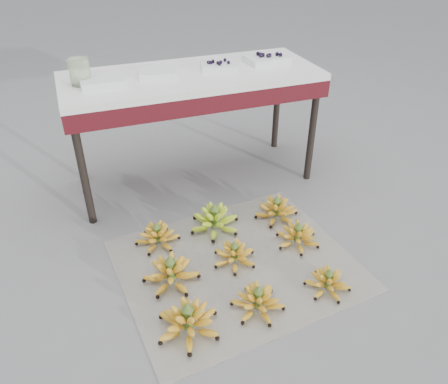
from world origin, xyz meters
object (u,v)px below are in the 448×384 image
object	(u,v)px
tray_far_left	(103,81)
vendor_table	(192,86)
newspaper_mat	(237,265)
bunch_front_right	(328,282)
bunch_front_left	(188,321)
tray_far_right	(266,59)
bunch_back_right	(276,210)
bunch_mid_right	(298,236)
glass_jar	(80,72)
tray_left	(157,73)
bunch_mid_center	(234,255)
bunch_front_center	(258,301)
bunch_back_left	(157,236)
tray_right	(219,66)
bunch_mid_left	(171,273)
bunch_back_center	(215,220)

from	to	relation	value
tray_far_left	vendor_table	bearing A→B (deg)	3.97
newspaper_mat	bunch_front_right	bearing A→B (deg)	-42.28
bunch_front_left	tray_far_right	xyz separation A→B (m)	(0.98, 1.34, 0.75)
bunch_back_right	bunch_mid_right	bearing A→B (deg)	-114.19
bunch_front_right	newspaper_mat	bearing A→B (deg)	139.19
bunch_front_left	tray_far_right	bearing A→B (deg)	45.72
bunch_front_left	bunch_back_right	xyz separation A→B (m)	(0.78, 0.66, -0.01)
glass_jar	newspaper_mat	bearing A→B (deg)	-58.07
bunch_mid_right	tray_left	distance (m)	1.32
bunch_front_right	tray_far_left	bearing A→B (deg)	125.71
bunch_back_right	vendor_table	distance (m)	0.97
tray_left	bunch_front_right	bearing A→B (deg)	-68.23
newspaper_mat	tray_far_right	world-z (taller)	tray_far_right
bunch_front_left	bunch_mid_center	size ratio (longest dim) A/B	1.13
bunch_front_left	bunch_mid_right	world-z (taller)	bunch_front_left
bunch_front_center	tray_far_right	world-z (taller)	tray_far_right
vendor_table	bunch_mid_right	bearing A→B (deg)	-69.76
vendor_table	tray_left	world-z (taller)	tray_left
newspaper_mat	bunch_mid_right	world-z (taller)	bunch_mid_right
bunch_back_right	tray_far_right	world-z (taller)	tray_far_right
bunch_back_left	vendor_table	world-z (taller)	vendor_table
tray_right	bunch_front_left	bearing A→B (deg)	-115.65
newspaper_mat	tray_left	size ratio (longest dim) A/B	4.82
vendor_table	tray_far_left	bearing A→B (deg)	-176.03
bunch_front_right	bunch_mid_left	size ratio (longest dim) A/B	0.66
bunch_mid_right	vendor_table	xyz separation A→B (m)	(-0.34, 0.92, 0.64)
bunch_mid_center	tray_left	bearing A→B (deg)	115.18
bunch_mid_right	vendor_table	bearing A→B (deg)	113.95
bunch_front_right	tray_right	world-z (taller)	tray_right
bunch_front_center	tray_far_right	size ratio (longest dim) A/B	1.01
bunch_front_center	tray_far_left	xyz separation A→B (m)	(-0.47, 1.26, 0.75)
bunch_front_center	bunch_mid_left	distance (m)	0.48
bunch_back_center	tray_far_left	distance (m)	1.06
bunch_back_left	bunch_back_center	world-z (taller)	bunch_back_center
bunch_mid_left	bunch_front_right	bearing A→B (deg)	-8.67
bunch_front_left	tray_left	size ratio (longest dim) A/B	1.33
bunch_front_right	bunch_mid_right	distance (m)	0.38
newspaper_mat	vendor_table	world-z (taller)	vendor_table
tray_far_left	tray_left	world-z (taller)	tray_far_left
tray_far_left	tray_right	size ratio (longest dim) A/B	1.01
bunch_mid_center	bunch_back_center	xyz separation A→B (m)	(-0.00, 0.32, 0.01)
bunch_front_left	bunch_mid_right	size ratio (longest dim) A/B	1.26
bunch_back_left	bunch_front_center	bearing A→B (deg)	-50.93
bunch_front_left	vendor_table	distance (m)	1.52
bunch_mid_center	bunch_back_center	size ratio (longest dim) A/B	0.89
bunch_back_left	tray_far_right	xyz separation A→B (m)	(0.97, 0.67, 0.76)
bunch_back_left	tray_far_right	distance (m)	1.40
bunch_mid_left	tray_left	bearing A→B (deg)	93.02
bunch_mid_left	tray_far_left	xyz separation A→B (m)	(-0.12, 0.93, 0.75)
newspaper_mat	glass_jar	xyz separation A→B (m)	(-0.61, 0.98, 0.86)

